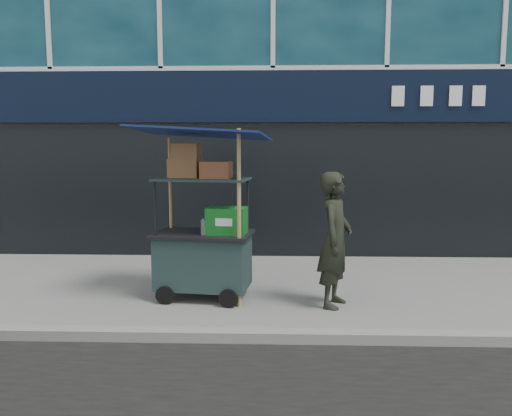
{
  "coord_description": "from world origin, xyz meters",
  "views": [
    {
      "loc": [
        -0.0,
        -5.19,
        2.03
      ],
      "look_at": [
        -0.21,
        1.2,
        1.23
      ],
      "focal_mm": 35.0,
      "sensor_mm": 36.0,
      "label": 1
    }
  ],
  "objects": [
    {
      "name": "ground",
      "position": [
        0.0,
        0.0,
        0.0
      ],
      "size": [
        80.0,
        80.0,
        0.0
      ],
      "primitive_type": "plane",
      "color": "slate",
      "rests_on": "ground"
    },
    {
      "name": "curb",
      "position": [
        0.0,
        -0.2,
        0.06
      ],
      "size": [
        80.0,
        0.18,
        0.12
      ],
      "primitive_type": "cube",
      "color": "gray",
      "rests_on": "ground"
    },
    {
      "name": "vendor_cart",
      "position": [
        -0.9,
        1.3,
        0.81
      ],
      "size": [
        1.84,
        1.41,
        2.3
      ],
      "rotation": [
        0.0,
        0.0,
        -0.13
      ],
      "color": "#1B2D2E",
      "rests_on": "ground"
    },
    {
      "name": "vendor_man",
      "position": [
        0.79,
        1.02,
        0.86
      ],
      "size": [
        0.61,
        0.73,
        1.71
      ],
      "primitive_type": "imported",
      "rotation": [
        0.0,
        0.0,
        1.2
      ],
      "color": "black",
      "rests_on": "ground"
    }
  ]
}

